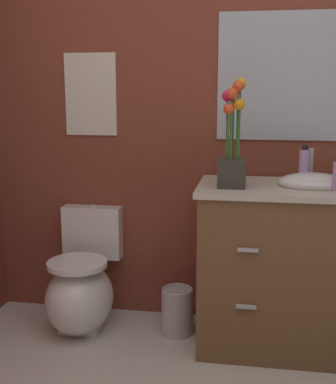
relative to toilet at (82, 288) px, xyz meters
name	(u,v)px	position (x,y,z in m)	size (l,w,h in m)	color
wall_back	(275,113)	(1.08, 0.30, 1.01)	(4.64, 0.05, 2.50)	brown
toilet	(82,288)	(0.00, 0.00, 0.00)	(0.38, 0.59, 0.69)	white
vanity_cabinet	(286,266)	(1.15, -0.03, 0.21)	(0.94, 0.56, 1.07)	brown
flower_vase	(233,147)	(0.86, -0.11, 0.85)	(0.14, 0.14, 0.55)	#38332D
lotion_bottle	(304,166)	(1.23, 0.05, 0.74)	(0.06, 0.06, 0.20)	#B28CBF
trash_bin	(177,311)	(0.56, 0.02, -0.11)	(0.18, 0.18, 0.27)	#B7B7BC
wall_poster	(91,94)	(0.00, 0.27, 1.11)	(0.31, 0.01, 0.48)	silver
wall_mirror	(291,77)	(1.15, 0.27, 1.21)	(0.80, 0.01, 0.70)	#B2BCC6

